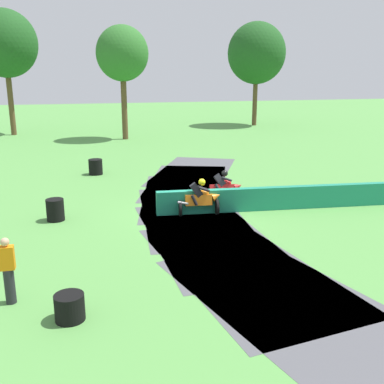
{
  "coord_description": "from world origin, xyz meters",
  "views": [
    {
      "loc": [
        -3.77,
        -16.1,
        5.32
      ],
      "look_at": [
        0.05,
        -0.22,
        0.9
      ],
      "focal_mm": 42.44,
      "sensor_mm": 36.0,
      "label": 1
    }
  ],
  "objects_px": {
    "motorcycle_lead_red": "(224,188)",
    "tire_stack_mid_b": "(70,307)",
    "track_marshal": "(8,271)",
    "motorcycle_chase_orange": "(200,198)",
    "tire_stack_near": "(96,167)",
    "tire_stack_mid_a": "(55,210)"
  },
  "relations": [
    {
      "from": "tire_stack_near",
      "to": "tire_stack_mid_a",
      "type": "height_order",
      "value": "same"
    },
    {
      "from": "motorcycle_lead_red",
      "to": "motorcycle_chase_orange",
      "type": "distance_m",
      "value": 1.92
    },
    {
      "from": "track_marshal",
      "to": "tire_stack_mid_a",
      "type": "bearing_deg",
      "value": 83.12
    },
    {
      "from": "tire_stack_mid_a",
      "to": "tire_stack_mid_b",
      "type": "xyz_separation_m",
      "value": [
        0.64,
        -7.15,
        -0.1
      ]
    },
    {
      "from": "motorcycle_lead_red",
      "to": "tire_stack_mid_b",
      "type": "bearing_deg",
      "value": -127.1
    },
    {
      "from": "motorcycle_lead_red",
      "to": "tire_stack_near",
      "type": "relative_size",
      "value": 2.14
    },
    {
      "from": "motorcycle_chase_orange",
      "to": "tire_stack_near",
      "type": "height_order",
      "value": "motorcycle_chase_orange"
    },
    {
      "from": "tire_stack_mid_a",
      "to": "track_marshal",
      "type": "bearing_deg",
      "value": -96.88
    },
    {
      "from": "motorcycle_lead_red",
      "to": "track_marshal",
      "type": "bearing_deg",
      "value": -137.17
    },
    {
      "from": "track_marshal",
      "to": "motorcycle_chase_orange",
      "type": "bearing_deg",
      "value": 42.13
    },
    {
      "from": "tire_stack_mid_a",
      "to": "tire_stack_mid_b",
      "type": "bearing_deg",
      "value": -84.92
    },
    {
      "from": "tire_stack_mid_b",
      "to": "track_marshal",
      "type": "bearing_deg",
      "value": 141.16
    },
    {
      "from": "tire_stack_mid_b",
      "to": "tire_stack_mid_a",
      "type": "bearing_deg",
      "value": 95.08
    },
    {
      "from": "tire_stack_near",
      "to": "tire_stack_mid_b",
      "type": "distance_m",
      "value": 14.5
    },
    {
      "from": "motorcycle_lead_red",
      "to": "track_marshal",
      "type": "xyz_separation_m",
      "value": [
        -7.35,
        -6.82,
        0.19
      ]
    },
    {
      "from": "tire_stack_near",
      "to": "tire_stack_mid_b",
      "type": "bearing_deg",
      "value": -94.12
    },
    {
      "from": "tire_stack_near",
      "to": "tire_stack_mid_a",
      "type": "relative_size",
      "value": 1.0
    },
    {
      "from": "motorcycle_chase_orange",
      "to": "tire_stack_mid_a",
      "type": "relative_size",
      "value": 2.13
    },
    {
      "from": "motorcycle_chase_orange",
      "to": "motorcycle_lead_red",
      "type": "bearing_deg",
      "value": 45.81
    },
    {
      "from": "motorcycle_chase_orange",
      "to": "track_marshal",
      "type": "xyz_separation_m",
      "value": [
        -6.02,
        -5.44,
        0.16
      ]
    },
    {
      "from": "tire_stack_mid_b",
      "to": "tire_stack_near",
      "type": "bearing_deg",
      "value": 85.88
    },
    {
      "from": "motorcycle_lead_red",
      "to": "motorcycle_chase_orange",
      "type": "relative_size",
      "value": 1.0
    }
  ]
}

